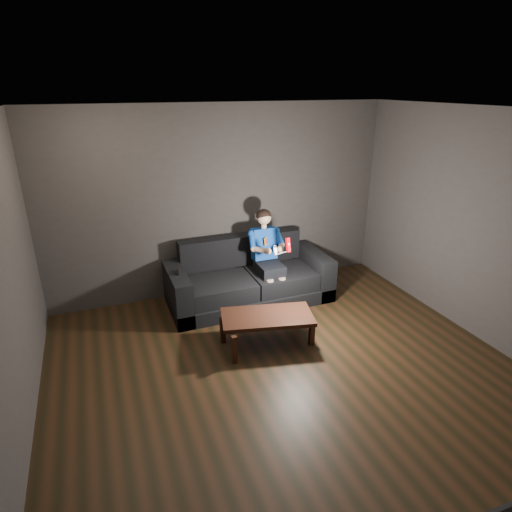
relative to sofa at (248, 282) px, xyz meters
name	(u,v)px	position (x,y,z in m)	size (l,w,h in m)	color
floor	(296,385)	(-0.20, -1.97, -0.29)	(5.00, 5.00, 0.00)	black
back_wall	(222,202)	(-0.20, 0.53, 1.06)	(5.00, 0.04, 2.70)	#393432
right_wall	(501,235)	(2.30, -1.97, 1.06)	(0.04, 5.00, 2.70)	#393432
ceiling	(308,113)	(-0.20, -1.97, 2.41)	(5.00, 5.00, 0.02)	white
sofa	(248,282)	(0.00, 0.00, 0.00)	(2.28, 0.98, 0.88)	black
child	(267,249)	(0.26, -0.06, 0.48)	(0.50, 0.62, 1.24)	black
wii_remote_red	(288,245)	(0.35, -0.53, 0.70)	(0.06, 0.08, 0.19)	red
nunchuk_white	(275,250)	(0.18, -0.53, 0.65)	(0.07, 0.09, 0.14)	white
wii_remote_black	(177,272)	(-1.02, -0.08, 0.35)	(0.05, 0.14, 0.03)	black
coffee_table	(267,319)	(-0.19, -1.14, 0.05)	(1.16, 0.76, 0.39)	black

